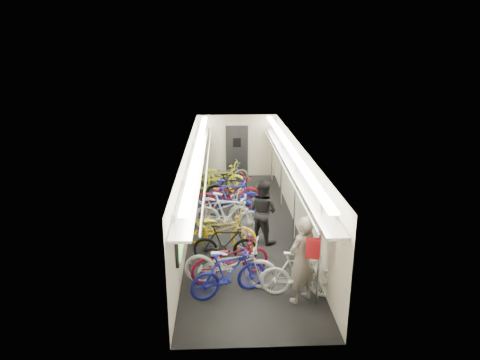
{
  "coord_description": "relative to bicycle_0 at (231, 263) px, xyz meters",
  "views": [
    {
      "loc": [
        -0.59,
        -11.06,
        4.93
      ],
      "look_at": [
        -0.06,
        0.82,
        1.15
      ],
      "focal_mm": 32.0,
      "sensor_mm": 36.0,
      "label": 1
    }
  ],
  "objects": [
    {
      "name": "bicycle_7",
      "position": [
        0.09,
        3.99,
        0.04
      ],
      "size": [
        1.88,
        0.57,
        1.12
      ],
      "primitive_type": "imported",
      "rotation": [
        0.0,
        0.0,
        1.59
      ],
      "color": "#1A1C9D",
      "rests_on": "ground"
    },
    {
      "name": "bicycle_4",
      "position": [
        -0.24,
        1.82,
        -0.02
      ],
      "size": [
        2.05,
        1.24,
        1.02
      ],
      "primitive_type": "imported",
      "rotation": [
        0.0,
        0.0,
        1.25
      ],
      "color": "gold",
      "rests_on": "ground"
    },
    {
      "name": "bicycle_9",
      "position": [
        0.19,
        4.64,
        0.02
      ],
      "size": [
        1.89,
        0.91,
        1.09
      ],
      "primitive_type": "imported",
      "rotation": [
        0.0,
        0.0,
        1.35
      ],
      "color": "black",
      "rests_on": "ground"
    },
    {
      "name": "bicycle_10",
      "position": [
        -0.26,
        6.17,
        0.02
      ],
      "size": [
        2.17,
        1.48,
        1.08
      ],
      "primitive_type": "imported",
      "rotation": [
        0.0,
        0.0,
        1.16
      ],
      "color": "#F2F517",
      "rests_on": "ground"
    },
    {
      "name": "train_car_shell",
      "position": [
        0.07,
        3.73,
        1.13
      ],
      "size": [
        10.0,
        10.0,
        10.0
      ],
      "color": "black",
      "rests_on": "ground"
    },
    {
      "name": "bicycle_11",
      "position": [
        1.4,
        -0.47,
        -0.03
      ],
      "size": [
        1.69,
        0.67,
        0.99
      ],
      "primitive_type": "imported",
      "rotation": [
        0.0,
        0.0,
        1.44
      ],
      "color": "white",
      "rests_on": "ground"
    },
    {
      "name": "passenger_mid",
      "position": [
        0.88,
        2.15,
        0.32
      ],
      "size": [
        1.03,
        1.02,
        1.68
      ],
      "primitive_type": "imported",
      "rotation": [
        0.0,
        0.0,
        2.39
      ],
      "color": "black",
      "rests_on": "ground"
    },
    {
      "name": "bicycle_3",
      "position": [
        -0.09,
        1.06,
        -0.06
      ],
      "size": [
        1.59,
        0.57,
        0.93
      ],
      "primitive_type": "imported",
      "rotation": [
        0.0,
        0.0,
        1.49
      ],
      "color": "black",
      "rests_on": "ground"
    },
    {
      "name": "bicycle_5",
      "position": [
        0.0,
        2.59,
        0.06
      ],
      "size": [
        2.03,
        1.1,
        1.17
      ],
      "primitive_type": "imported",
      "rotation": [
        0.0,
        0.0,
        1.28
      ],
      "color": "silver",
      "rests_on": "ground"
    },
    {
      "name": "bicycle_2",
      "position": [
        -0.0,
        0.32,
        -0.05
      ],
      "size": [
        1.92,
        1.24,
        0.95
      ],
      "primitive_type": "imported",
      "rotation": [
        0.0,
        0.0,
        1.94
      ],
      "color": "maroon",
      "rests_on": "ground"
    },
    {
      "name": "bicycle_0",
      "position": [
        0.0,
        0.0,
        0.0
      ],
      "size": [
        2.1,
        1.09,
        1.05
      ],
      "primitive_type": "imported",
      "rotation": [
        0.0,
        0.0,
        1.36
      ],
      "color": "silver",
      "rests_on": "ground"
    },
    {
      "name": "bicycle_8",
      "position": [
        -0.0,
        4.18,
        0.05
      ],
      "size": [
        2.31,
        1.41,
        1.14
      ],
      "primitive_type": "imported",
      "rotation": [
        0.0,
        0.0,
        1.9
      ],
      "color": "maroon",
      "rests_on": "ground"
    },
    {
      "name": "passenger_near",
      "position": [
        1.38,
        -0.6,
        0.38
      ],
      "size": [
        0.79,
        0.74,
        1.81
      ],
      "primitive_type": "imported",
      "rotation": [
        0.0,
        0.0,
        3.78
      ],
      "color": "gray",
      "rests_on": "ground"
    },
    {
      "name": "bicycle_1",
      "position": [
        -0.04,
        -0.36,
        -0.03
      ],
      "size": [
        1.71,
        1.03,
        0.99
      ],
      "primitive_type": "imported",
      "rotation": [
        0.0,
        0.0,
        1.94
      ],
      "color": "#181C92",
      "rests_on": "ground"
    },
    {
      "name": "bicycle_12",
      "position": [
        -0.02,
        6.79,
        -0.07
      ],
      "size": [
        1.82,
        0.97,
        0.91
      ],
      "primitive_type": "imported",
      "rotation": [
        0.0,
        0.0,
        1.8
      ],
      "color": "slate",
      "rests_on": "ground"
    },
    {
      "name": "backpack",
      "position": [
        1.54,
        -0.87,
        0.76
      ],
      "size": [
        0.29,
        0.21,
        0.38
      ],
      "primitive_type": "cube",
      "rotation": [
        0.0,
        0.0,
        -0.28
      ],
      "color": "#A11016",
      "rests_on": "passenger_near"
    },
    {
      "name": "bicycle_6",
      "position": [
        -0.28,
        3.2,
        0.02
      ],
      "size": [
        2.2,
        1.52,
        1.1
      ],
      "primitive_type": "imported",
      "rotation": [
        0.0,
        0.0,
        1.15
      ],
      "color": "#ADADB2",
      "rests_on": "ground"
    }
  ]
}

